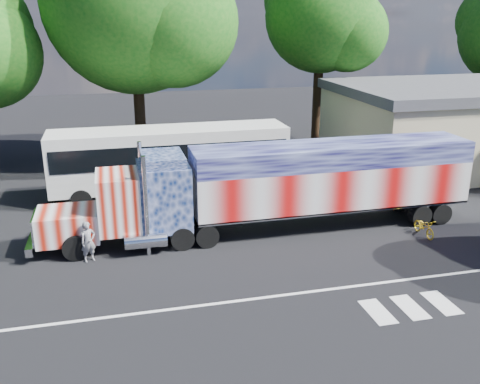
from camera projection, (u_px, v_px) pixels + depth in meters
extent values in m
plane|color=black|center=(258.00, 259.00, 21.56)|extent=(100.00, 100.00, 0.00)
cube|color=silver|center=(281.00, 295.00, 18.80)|extent=(30.00, 0.15, 0.01)
cube|color=silver|center=(378.00, 312.00, 17.78)|extent=(0.70, 1.60, 0.01)
cube|color=silver|center=(410.00, 307.00, 18.05)|extent=(0.70, 1.60, 0.01)
cube|color=silver|center=(441.00, 303.00, 18.33)|extent=(0.70, 1.60, 0.01)
cube|color=black|center=(144.00, 228.00, 22.92)|extent=(8.58, 0.95, 0.29)
cube|color=tan|center=(68.00, 225.00, 22.08)|extent=(2.48, 2.10, 1.24)
cube|color=silver|center=(35.00, 227.00, 21.79)|extent=(0.11, 1.81, 1.11)
cube|color=silver|center=(32.00, 242.00, 21.94)|extent=(0.29, 2.38, 0.34)
cube|color=tan|center=(119.00, 201.00, 22.28)|extent=(1.72, 2.38, 2.38)
cube|color=black|center=(98.00, 193.00, 21.96)|extent=(0.06, 2.00, 0.86)
cube|color=#465483|center=(164.00, 195.00, 22.69)|extent=(2.10, 2.38, 2.76)
cube|color=#465483|center=(163.00, 159.00, 22.19)|extent=(1.72, 2.29, 0.48)
cylinder|color=silver|center=(142.00, 188.00, 23.65)|extent=(0.19, 0.19, 4.19)
cylinder|color=silver|center=(146.00, 207.00, 21.33)|extent=(0.19, 0.19, 4.19)
cylinder|color=silver|center=(142.00, 219.00, 24.08)|extent=(1.72, 0.63, 0.63)
cylinder|color=silver|center=(146.00, 241.00, 21.80)|extent=(1.72, 0.63, 0.63)
cylinder|color=black|center=(76.00, 248.00, 21.38)|extent=(1.05, 0.33, 1.05)
cylinder|color=black|center=(78.00, 228.00, 23.31)|extent=(1.05, 0.33, 1.05)
cylinder|color=black|center=(182.00, 238.00, 22.40)|extent=(0.99, 0.52, 0.99)
cylinder|color=black|center=(176.00, 221.00, 24.25)|extent=(0.99, 0.52, 0.99)
cylinder|color=black|center=(207.00, 235.00, 22.64)|extent=(0.99, 0.52, 0.99)
cylinder|color=black|center=(199.00, 219.00, 24.48)|extent=(0.99, 0.52, 0.99)
cube|color=black|center=(330.00, 207.00, 24.80)|extent=(12.39, 1.05, 0.29)
cube|color=#D77676|center=(331.00, 184.00, 24.45)|extent=(12.77, 2.48, 1.91)
cube|color=#484B86|center=(333.00, 154.00, 23.99)|extent=(12.77, 2.48, 0.95)
cube|color=silver|center=(330.00, 204.00, 24.75)|extent=(12.77, 2.48, 0.11)
cube|color=silver|center=(455.00, 165.00, 25.75)|extent=(0.04, 2.38, 2.76)
cylinder|color=black|center=(420.00, 215.00, 24.94)|extent=(0.99, 0.52, 0.99)
cylinder|color=black|center=(398.00, 201.00, 26.78)|extent=(0.99, 0.52, 0.99)
cylinder|color=black|center=(440.00, 213.00, 25.18)|extent=(0.99, 0.52, 0.99)
cylinder|color=black|center=(416.00, 199.00, 27.02)|extent=(0.99, 0.52, 0.99)
cube|color=silver|center=(170.00, 162.00, 28.75)|extent=(12.56, 2.72, 3.66)
cube|color=black|center=(170.00, 150.00, 28.53)|extent=(12.14, 2.78, 1.15)
cube|color=black|center=(171.00, 186.00, 29.18)|extent=(12.56, 2.72, 0.26)
cube|color=black|center=(47.00, 167.00, 27.27)|extent=(0.06, 2.41, 1.47)
cylinder|color=black|center=(81.00, 200.00, 26.89)|extent=(1.05, 0.31, 1.05)
cylinder|color=black|center=(83.00, 184.00, 29.30)|extent=(1.05, 0.31, 1.05)
cylinder|color=black|center=(233.00, 188.00, 28.68)|extent=(1.05, 0.31, 1.05)
cylinder|color=black|center=(223.00, 175.00, 31.08)|extent=(1.05, 0.31, 1.05)
cylinder|color=black|center=(250.00, 187.00, 28.89)|extent=(1.05, 0.31, 1.05)
cylinder|color=black|center=(238.00, 173.00, 31.30)|extent=(1.05, 0.31, 1.05)
cube|color=#1E5926|center=(441.00, 150.00, 29.02)|extent=(1.60, 0.08, 1.20)
imported|color=slate|center=(88.00, 242.00, 21.18)|extent=(0.72, 0.61, 1.67)
imported|color=gold|center=(424.00, 227.00, 23.77)|extent=(0.55, 1.55, 0.81)
cylinder|color=black|center=(317.00, 94.00, 40.00)|extent=(0.70, 0.70, 7.40)
sphere|color=#246217|center=(321.00, 16.00, 38.24)|extent=(8.03, 8.03, 8.03)
sphere|color=#246217|center=(348.00, 32.00, 37.83)|extent=(5.62, 5.62, 5.62)
sphere|color=#246217|center=(300.00, 1.00, 38.74)|extent=(5.22, 5.22, 5.22)
cylinder|color=black|center=(139.00, 102.00, 34.33)|extent=(0.70, 0.70, 8.07)
sphere|color=#246217|center=(133.00, 2.00, 32.41)|extent=(11.04, 11.04, 11.04)
sphere|color=#246217|center=(174.00, 22.00, 31.75)|extent=(7.73, 7.73, 7.73)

